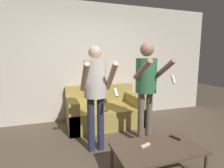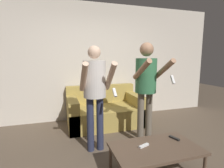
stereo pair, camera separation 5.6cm
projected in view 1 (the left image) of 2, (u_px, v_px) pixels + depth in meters
ground_plane at (121, 165)px, 2.39m from camera, size 14.00×14.00×0.00m
wall_back at (90, 62)px, 4.11m from camera, size 6.40×0.06×2.70m
couch at (104, 112)px, 3.86m from camera, size 1.60×0.96×0.82m
person_standing_left at (96, 87)px, 2.62m from camera, size 0.46×0.62×1.63m
person_standing_right at (146, 81)px, 2.88m from camera, size 0.46×0.66×1.70m
coffee_table at (157, 149)px, 2.16m from camera, size 1.08×0.62×0.37m
remote_near at (145, 145)px, 2.16m from camera, size 0.15×0.08×0.02m
remote_far at (175, 138)px, 2.37m from camera, size 0.08×0.15×0.02m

